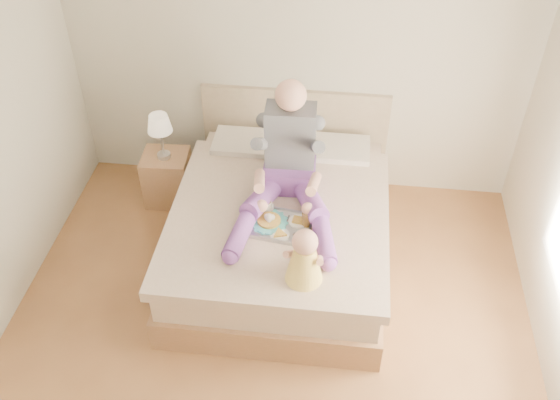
# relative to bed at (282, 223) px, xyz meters

# --- Properties ---
(room) EXTENTS (4.02, 4.22, 2.71)m
(room) POSITION_rel_bed_xyz_m (0.08, -1.08, 1.19)
(room) COLOR brown
(room) RESTS_ON ground
(bed) EXTENTS (1.70, 2.18, 1.00)m
(bed) POSITION_rel_bed_xyz_m (0.00, 0.00, 0.00)
(bed) COLOR #875F3F
(bed) RESTS_ON ground
(nightstand) EXTENTS (0.43, 0.39, 0.50)m
(nightstand) POSITION_rel_bed_xyz_m (-1.13, 0.56, -0.07)
(nightstand) COLOR #875F3F
(nightstand) RESTS_ON ground
(lamp) EXTENTS (0.22, 0.22, 0.44)m
(lamp) POSITION_rel_bed_xyz_m (-1.13, 0.54, 0.52)
(lamp) COLOR #B5B7BD
(lamp) RESTS_ON nightstand
(adult) EXTENTS (0.83, 1.17, 0.98)m
(adult) POSITION_rel_bed_xyz_m (0.05, 0.02, 0.58)
(adult) COLOR #6D3A91
(adult) RESTS_ON bed
(tray) EXTENTS (0.50, 0.42, 0.13)m
(tray) POSITION_rel_bed_xyz_m (0.03, -0.34, 0.32)
(tray) COLOR #B5B7BD
(tray) RESTS_ON bed
(baby) EXTENTS (0.29, 0.40, 0.44)m
(baby) POSITION_rel_bed_xyz_m (0.25, -0.83, 0.47)
(baby) COLOR #FED750
(baby) RESTS_ON bed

